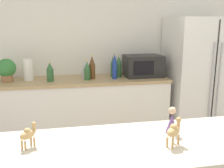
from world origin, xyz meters
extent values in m
cube|color=white|center=(0.00, 2.73, 1.27)|extent=(8.00, 0.06, 2.55)
cube|color=white|center=(-0.32, 2.40, 0.45)|extent=(2.12, 0.60, 0.90)
cube|color=tan|center=(-0.32, 2.40, 0.91)|extent=(2.15, 0.63, 0.03)
cube|color=white|center=(1.26, 2.34, 0.85)|extent=(0.88, 0.68, 1.70)
cube|color=black|center=(1.26, 1.99, 0.85)|extent=(0.01, 0.01, 1.63)
cylinder|color=#B2B5BA|center=(1.21, 1.98, 0.93)|extent=(0.02, 0.02, 0.93)
cylinder|color=#B2B5BA|center=(1.31, 1.98, 0.93)|extent=(0.02, 0.02, 0.93)
cube|color=#B7AD99|center=(0.08, 0.39, 0.99)|extent=(2.14, 0.53, 0.03)
cylinder|color=#9E6B47|center=(-1.23, 2.39, 0.97)|extent=(0.13, 0.13, 0.08)
sphere|color=#387F3D|center=(-1.23, 2.39, 1.10)|extent=(0.22, 0.22, 0.22)
cylinder|color=white|center=(-0.99, 2.44, 1.06)|extent=(0.12, 0.12, 0.26)
cube|color=black|center=(0.47, 2.42, 1.07)|extent=(0.48, 0.36, 0.28)
cube|color=black|center=(0.43, 2.24, 1.07)|extent=(0.26, 0.01, 0.17)
cylinder|color=#B2B7BC|center=(-0.29, 2.41, 1.01)|extent=(0.08, 0.08, 0.15)
cone|color=#B2B7BC|center=(-0.29, 2.41, 1.13)|extent=(0.08, 0.08, 0.09)
cylinder|color=gold|center=(-0.29, 2.41, 1.17)|extent=(0.03, 0.03, 0.01)
cylinder|color=#2D6033|center=(-0.73, 2.32, 1.01)|extent=(0.08, 0.08, 0.15)
cone|color=#2D6033|center=(-0.73, 2.32, 1.12)|extent=(0.08, 0.08, 0.08)
cylinder|color=gold|center=(-0.73, 2.32, 1.17)|extent=(0.03, 0.03, 0.01)
cylinder|color=brown|center=(-0.21, 2.38, 1.02)|extent=(0.07, 0.07, 0.19)
cone|color=brown|center=(-0.21, 2.38, 1.17)|extent=(0.07, 0.07, 0.10)
cylinder|color=gold|center=(-0.21, 2.38, 1.23)|extent=(0.03, 0.03, 0.01)
cylinder|color=#2D6033|center=(0.14, 2.43, 1.02)|extent=(0.08, 0.08, 0.18)
cone|color=#2D6033|center=(0.14, 2.43, 1.16)|extent=(0.07, 0.07, 0.10)
cylinder|color=gold|center=(0.14, 2.43, 1.21)|extent=(0.03, 0.03, 0.01)
cylinder|color=#2D6033|center=(0.08, 2.50, 1.02)|extent=(0.06, 0.06, 0.17)
cone|color=#2D6033|center=(0.08, 2.50, 1.15)|extent=(0.06, 0.06, 0.10)
cylinder|color=gold|center=(0.08, 2.50, 1.20)|extent=(0.02, 0.02, 0.01)
cylinder|color=navy|center=(0.07, 2.32, 1.03)|extent=(0.06, 0.06, 0.20)
cone|color=navy|center=(0.07, 2.32, 1.19)|extent=(0.06, 0.06, 0.11)
cylinder|color=gold|center=(0.07, 2.32, 1.25)|extent=(0.02, 0.02, 0.01)
cylinder|color=#2D6033|center=(-0.28, 2.32, 1.00)|extent=(0.08, 0.08, 0.14)
cone|color=#2D6033|center=(-0.28, 2.32, 1.12)|extent=(0.07, 0.07, 0.08)
cylinder|color=gold|center=(-0.28, 2.32, 1.16)|extent=(0.03, 0.03, 0.01)
ellipsoid|color=tan|center=(-0.04, 0.33, 1.08)|extent=(0.10, 0.10, 0.05)
sphere|color=tan|center=(-0.04, 0.33, 1.10)|extent=(0.04, 0.04, 0.04)
cylinder|color=tan|center=(0.00, 0.36, 1.10)|extent=(0.02, 0.02, 0.05)
sphere|color=tan|center=(0.00, 0.36, 1.13)|extent=(0.03, 0.03, 0.03)
cylinder|color=tan|center=(-0.02, 0.36, 1.03)|extent=(0.01, 0.01, 0.05)
cylinder|color=tan|center=(-0.01, 0.34, 1.03)|extent=(0.01, 0.01, 0.05)
cylinder|color=tan|center=(-0.07, 0.32, 1.03)|extent=(0.01, 0.01, 0.05)
cylinder|color=tan|center=(-0.05, 0.30, 1.03)|extent=(0.01, 0.01, 0.05)
ellipsoid|color=tan|center=(-0.74, 0.45, 1.07)|extent=(0.09, 0.09, 0.04)
sphere|color=tan|center=(-0.74, 0.45, 1.09)|extent=(0.03, 0.03, 0.03)
cylinder|color=tan|center=(-0.71, 0.48, 1.09)|extent=(0.01, 0.01, 0.04)
sphere|color=tan|center=(-0.71, 0.48, 1.11)|extent=(0.02, 0.02, 0.02)
cylinder|color=tan|center=(-0.73, 0.47, 1.03)|extent=(0.01, 0.01, 0.04)
cylinder|color=tan|center=(-0.71, 0.46, 1.03)|extent=(0.01, 0.01, 0.04)
cylinder|color=tan|center=(-0.76, 0.44, 1.03)|extent=(0.01, 0.01, 0.04)
cylinder|color=tan|center=(-0.75, 0.42, 1.03)|extent=(0.01, 0.01, 0.04)
cone|color=#6B4784|center=(0.02, 0.48, 1.06)|extent=(0.06, 0.06, 0.11)
sphere|color=tan|center=(0.02, 0.48, 1.13)|extent=(0.04, 0.04, 0.04)
camera|label=1|loc=(-0.54, -0.73, 1.58)|focal=40.00mm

